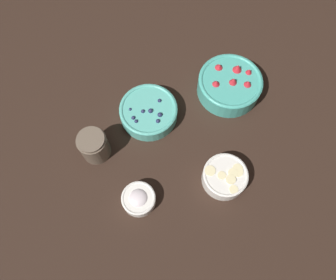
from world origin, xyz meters
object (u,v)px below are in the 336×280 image
(bowl_blueberries, at_px, (149,112))
(jar_chocolate, at_px, (94,146))
(bowl_cream, at_px, (139,199))
(bowl_strawberries, at_px, (230,84))
(bowl_bananas, at_px, (225,177))

(bowl_blueberries, xyz_separation_m, jar_chocolate, (0.20, 0.06, 0.02))
(bowl_cream, xyz_separation_m, jar_chocolate, (0.07, -0.20, 0.02))
(bowl_strawberries, bearing_deg, jar_chocolate, 6.79)
(bowl_bananas, distance_m, bowl_cream, 0.26)
(bowl_blueberries, relative_size, bowl_bananas, 1.40)
(bowl_cream, bearing_deg, jar_chocolate, -69.24)
(bowl_blueberries, relative_size, bowl_cream, 1.88)
(bowl_blueberries, height_order, bowl_bananas, bowl_blueberries)
(bowl_blueberries, distance_m, jar_chocolate, 0.21)
(bowl_bananas, bearing_deg, bowl_cream, -6.23)
(bowl_strawberries, height_order, jar_chocolate, jar_chocolate)
(bowl_strawberries, distance_m, jar_chocolate, 0.49)
(bowl_bananas, distance_m, jar_chocolate, 0.41)
(jar_chocolate, bearing_deg, bowl_blueberries, -162.63)
(bowl_strawberries, bearing_deg, bowl_blueberries, -0.82)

